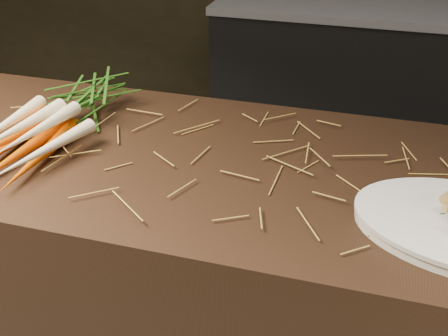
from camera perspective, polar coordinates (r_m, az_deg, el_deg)
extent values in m
cube|color=black|center=(1.54, 1.81, -14.41)|extent=(2.40, 0.70, 0.90)
cube|color=black|center=(3.16, 16.16, 7.76)|extent=(1.80, 0.60, 0.80)
cube|color=#99999E|center=(3.03, 17.30, 15.11)|extent=(1.82, 0.62, 0.04)
cone|color=#CA5100|center=(1.39, -21.47, 1.91)|extent=(0.04, 0.32, 0.04)
cone|color=#CA5100|center=(1.36, -19.82, 1.58)|extent=(0.07, 0.32, 0.04)
cone|color=#CA5100|center=(1.33, -18.09, 1.23)|extent=(0.05, 0.32, 0.04)
cone|color=#CA5100|center=(1.35, -21.18, 2.76)|extent=(0.08, 0.32, 0.04)
cone|color=beige|center=(1.37, -21.25, 4.19)|extent=(0.05, 0.30, 0.05)
cone|color=beige|center=(1.33, -20.08, 3.89)|extent=(0.06, 0.30, 0.05)
cone|color=beige|center=(1.31, -18.38, 3.70)|extent=(0.05, 0.30, 0.05)
cone|color=beige|center=(1.28, -17.87, 1.69)|extent=(0.11, 0.30, 0.03)
ellipsoid|color=#34711A|center=(1.54, -13.78, 7.33)|extent=(0.21, 0.29, 0.10)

